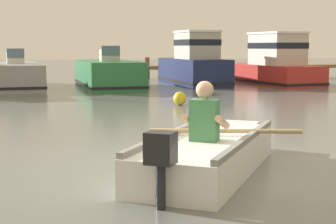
{
  "coord_description": "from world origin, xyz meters",
  "views": [
    {
      "loc": [
        -1.97,
        -6.87,
        1.61
      ],
      "look_at": [
        0.04,
        1.58,
        0.55
      ],
      "focal_mm": 57.52,
      "sensor_mm": 36.0,
      "label": 1
    }
  ],
  "objects_px": {
    "mooring_buoy": "(180,98)",
    "moored_boat_green": "(108,75)",
    "moored_boat_grey": "(16,76)",
    "moored_boat_navy": "(194,65)",
    "moored_boat_red": "(273,65)",
    "rowboat_with_person": "(209,153)"
  },
  "relations": [
    {
      "from": "mooring_buoy",
      "to": "moored_boat_green",
      "type": "bearing_deg",
      "value": 100.15
    },
    {
      "from": "moored_boat_grey",
      "to": "moored_boat_navy",
      "type": "bearing_deg",
      "value": -2.44
    },
    {
      "from": "moored_boat_grey",
      "to": "moored_boat_navy",
      "type": "xyz_separation_m",
      "value": [
        7.22,
        -0.31,
        0.39
      ]
    },
    {
      "from": "moored_boat_green",
      "to": "moored_boat_red",
      "type": "distance_m",
      "value": 7.13
    },
    {
      "from": "mooring_buoy",
      "to": "moored_boat_grey",
      "type": "bearing_deg",
      "value": 121.19
    },
    {
      "from": "rowboat_with_person",
      "to": "moored_boat_red",
      "type": "relative_size",
      "value": 0.59
    },
    {
      "from": "moored_boat_navy",
      "to": "moored_boat_red",
      "type": "bearing_deg",
      "value": -5.57
    },
    {
      "from": "moored_boat_green",
      "to": "moored_boat_navy",
      "type": "relative_size",
      "value": 1.06
    },
    {
      "from": "moored_boat_grey",
      "to": "moored_boat_green",
      "type": "height_order",
      "value": "moored_boat_green"
    },
    {
      "from": "moored_boat_grey",
      "to": "moored_boat_red",
      "type": "relative_size",
      "value": 1.02
    },
    {
      "from": "moored_boat_navy",
      "to": "moored_boat_grey",
      "type": "bearing_deg",
      "value": 177.56
    },
    {
      "from": "moored_boat_green",
      "to": "mooring_buoy",
      "type": "bearing_deg",
      "value": -79.85
    },
    {
      "from": "moored_boat_red",
      "to": "rowboat_with_person",
      "type": "bearing_deg",
      "value": -117.09
    },
    {
      "from": "moored_boat_grey",
      "to": "moored_boat_red",
      "type": "xyz_separation_m",
      "value": [
        10.61,
        -0.64,
        0.35
      ]
    },
    {
      "from": "moored_boat_navy",
      "to": "mooring_buoy",
      "type": "bearing_deg",
      "value": -109.0
    },
    {
      "from": "moored_boat_grey",
      "to": "rowboat_with_person",
      "type": "bearing_deg",
      "value": -78.9
    },
    {
      "from": "rowboat_with_person",
      "to": "moored_boat_navy",
      "type": "height_order",
      "value": "moored_boat_navy"
    },
    {
      "from": "moored_boat_navy",
      "to": "rowboat_with_person",
      "type": "bearing_deg",
      "value": -105.45
    },
    {
      "from": "moored_boat_green",
      "to": "mooring_buoy",
      "type": "height_order",
      "value": "moored_boat_green"
    },
    {
      "from": "moored_boat_red",
      "to": "mooring_buoy",
      "type": "distance_m",
      "value": 9.25
    },
    {
      "from": "moored_boat_grey",
      "to": "moored_boat_red",
      "type": "bearing_deg",
      "value": -3.44
    },
    {
      "from": "moored_boat_navy",
      "to": "moored_boat_red",
      "type": "height_order",
      "value": "moored_boat_navy"
    }
  ]
}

